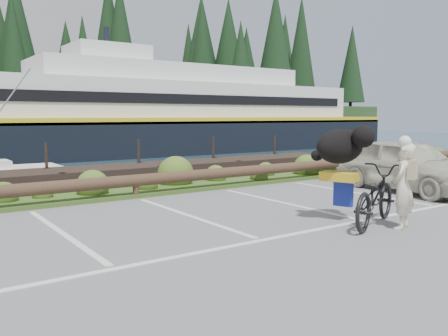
% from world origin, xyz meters
% --- Properties ---
extents(ground, '(72.00, 72.00, 0.00)m').
position_xyz_m(ground, '(0.00, 0.00, 0.00)').
color(ground, '#5F5F62').
extents(vegetation_strip, '(34.00, 1.60, 0.10)m').
position_xyz_m(vegetation_strip, '(0.00, 5.30, 0.05)').
color(vegetation_strip, '#3D5B21').
rests_on(vegetation_strip, ground).
extents(log_rail, '(32.00, 0.30, 0.60)m').
position_xyz_m(log_rail, '(0.00, 4.60, 0.00)').
color(log_rail, '#443021').
rests_on(log_rail, ground).
extents(bicycle, '(2.30, 1.51, 1.14)m').
position_xyz_m(bicycle, '(2.46, -0.76, 0.57)').
color(bicycle, black).
rests_on(bicycle, ground).
extents(cyclist, '(0.68, 0.57, 1.59)m').
position_xyz_m(cyclist, '(2.64, -1.24, 0.79)').
color(cyclist, silver).
rests_on(cyclist, ground).
extents(dog, '(0.97, 1.31, 0.68)m').
position_xyz_m(dog, '(2.20, -0.12, 1.48)').
color(dog, black).
rests_on(dog, bicycle).
extents(parked_car, '(2.29, 4.48, 1.46)m').
position_xyz_m(parked_car, '(6.61, 1.33, 0.73)').
color(parked_car, beige).
rests_on(parked_car, ground).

